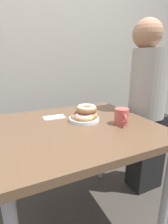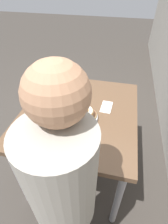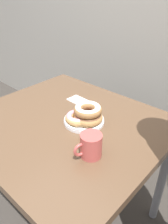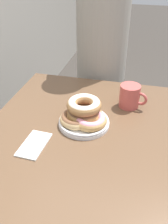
{
  "view_description": "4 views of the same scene",
  "coord_description": "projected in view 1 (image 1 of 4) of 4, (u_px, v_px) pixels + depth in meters",
  "views": [
    {
      "loc": [
        -0.4,
        -0.72,
        1.17
      ],
      "look_at": [
        0.08,
        0.27,
        0.83
      ],
      "focal_mm": 28.0,
      "sensor_mm": 36.0,
      "label": 1
    },
    {
      "loc": [
        1.0,
        0.49,
        1.64
      ],
      "look_at": [
        0.08,
        0.27,
        0.83
      ],
      "focal_mm": 28.0,
      "sensor_mm": 36.0,
      "label": 2
    },
    {
      "loc": [
        0.69,
        -0.4,
        1.39
      ],
      "look_at": [
        0.08,
        0.27,
        0.83
      ],
      "focal_mm": 35.0,
      "sensor_mm": 36.0,
      "label": 3
    },
    {
      "loc": [
        -0.71,
        0.08,
        1.37
      ],
      "look_at": [
        0.08,
        0.27,
        0.83
      ],
      "focal_mm": 40.0,
      "sensor_mm": 36.0,
      "label": 4
    }
  ],
  "objects": [
    {
      "name": "wall_back",
      "position": [
        40.0,
        45.0,
        1.72
      ],
      "size": [
        8.0,
        0.05,
        2.6
      ],
      "color": "#9E998E",
      "rests_on": "ground_plane"
    },
    {
      "name": "coffee_mug",
      "position": [
        122.0,
        116.0,
        1.09
      ],
      "size": [
        0.09,
        0.12,
        0.1
      ],
      "color": "#B74C47",
      "rests_on": "dining_table"
    },
    {
      "name": "person_figure",
      "position": [
        147.0,
        111.0,
        1.47
      ],
      "size": [
        0.38,
        0.29,
        1.45
      ],
      "color": "black",
      "rests_on": "ground_plane"
    },
    {
      "name": "dining_table",
      "position": [
        77.0,
        138.0,
        1.12
      ],
      "size": [
        0.97,
        0.87,
        0.77
      ],
      "color": "brown",
      "rests_on": "ground_plane"
    },
    {
      "name": "donut_plate",
      "position": [
        85.0,
        114.0,
        1.16
      ],
      "size": [
        0.21,
        0.24,
        0.1
      ],
      "color": "white",
      "rests_on": "dining_table"
    },
    {
      "name": "napkin",
      "position": [
        54.0,
        117.0,
        1.23
      ],
      "size": [
        0.15,
        0.09,
        0.01
      ],
      "color": "white",
      "rests_on": "dining_table"
    }
  ]
}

